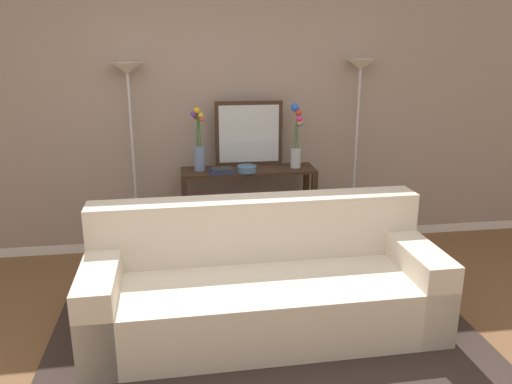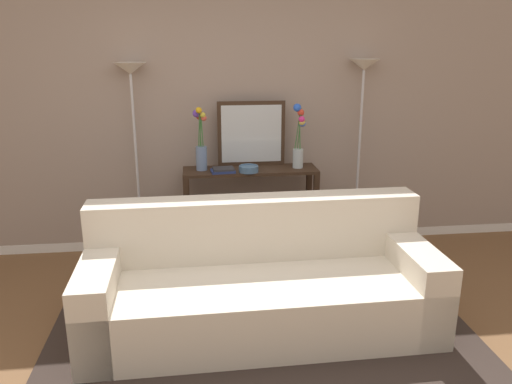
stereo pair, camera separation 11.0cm
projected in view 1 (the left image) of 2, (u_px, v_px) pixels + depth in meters
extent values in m
cube|color=white|center=(215.00, 238.00, 5.19)|extent=(12.00, 0.15, 0.09)
cube|color=gray|center=(211.00, 97.00, 4.78)|extent=(12.00, 0.14, 2.75)
cube|color=#332823|center=(266.00, 336.00, 3.55)|extent=(2.96, 2.04, 0.01)
cube|color=beige|center=(264.00, 303.00, 3.59)|extent=(2.43, 0.97, 0.42)
cube|color=beige|center=(256.00, 227.00, 3.78)|extent=(2.42, 0.30, 0.46)
cube|color=beige|center=(103.00, 304.00, 3.39)|extent=(0.25, 0.94, 0.60)
cube|color=beige|center=(410.00, 280.00, 3.73)|extent=(0.25, 0.94, 0.60)
cube|color=#382619|center=(248.00, 170.00, 4.66)|extent=(1.22, 0.35, 0.03)
cube|color=#382619|center=(249.00, 241.00, 4.86)|extent=(1.13, 0.30, 0.01)
cube|color=#382619|center=(186.00, 223.00, 4.56)|extent=(0.05, 0.05, 0.82)
cube|color=#382619|center=(313.00, 217.00, 4.73)|extent=(0.05, 0.05, 0.82)
cube|color=#382619|center=(185.00, 212.00, 4.84)|extent=(0.05, 0.05, 0.82)
cube|color=#382619|center=(306.00, 206.00, 5.01)|extent=(0.05, 0.05, 0.82)
cylinder|color=silver|center=(140.00, 254.00, 4.89)|extent=(0.26, 0.26, 0.02)
cylinder|color=silver|center=(134.00, 168.00, 4.65)|extent=(0.02, 0.02, 1.67)
cone|color=silver|center=(127.00, 68.00, 4.39)|extent=(0.28, 0.28, 0.10)
cylinder|color=silver|center=(351.00, 242.00, 5.19)|extent=(0.26, 0.26, 0.02)
cylinder|color=silver|center=(355.00, 159.00, 4.94)|extent=(0.02, 0.02, 1.69)
cone|color=silver|center=(361.00, 64.00, 4.69)|extent=(0.28, 0.28, 0.10)
cube|color=#382619|center=(249.00, 134.00, 4.71)|extent=(0.63, 0.02, 0.60)
cube|color=silver|center=(249.00, 134.00, 4.70)|extent=(0.56, 0.01, 0.53)
cylinder|color=#6B84AD|center=(199.00, 159.00, 4.58)|extent=(0.10, 0.10, 0.22)
cylinder|color=#3D7538|center=(200.00, 131.00, 4.50)|extent=(0.03, 0.03, 0.28)
sphere|color=gold|center=(201.00, 115.00, 4.44)|extent=(0.05, 0.05, 0.05)
cylinder|color=#3D7538|center=(200.00, 133.00, 4.50)|extent=(0.02, 0.02, 0.26)
sphere|color=#E55744|center=(202.00, 118.00, 4.46)|extent=(0.05, 0.05, 0.05)
cylinder|color=#3D7538|center=(198.00, 132.00, 4.52)|extent=(0.02, 0.01, 0.26)
sphere|color=red|center=(197.00, 117.00, 4.50)|extent=(0.06, 0.06, 0.06)
cylinder|color=#3D7538|center=(197.00, 130.00, 4.51)|extent=(0.02, 0.04, 0.29)
sphere|color=#6C41C7|center=(194.00, 114.00, 4.47)|extent=(0.07, 0.07, 0.07)
cylinder|color=#3D7538|center=(198.00, 129.00, 4.48)|extent=(0.02, 0.01, 0.33)
sphere|color=gold|center=(197.00, 110.00, 4.42)|extent=(0.05, 0.05, 0.05)
cylinder|color=silver|center=(296.00, 158.00, 4.69)|extent=(0.10, 0.10, 0.17)
cylinder|color=#3D7538|center=(297.00, 131.00, 4.63)|extent=(0.03, 0.03, 0.33)
sphere|color=red|center=(298.00, 112.00, 4.60)|extent=(0.06, 0.06, 0.06)
cylinder|color=#3D7538|center=(298.00, 136.00, 4.63)|extent=(0.02, 0.03, 0.24)
sphere|color=#4D76DF|center=(300.00, 123.00, 4.59)|extent=(0.06, 0.06, 0.06)
cylinder|color=#3D7538|center=(298.00, 136.00, 4.63)|extent=(0.02, 0.02, 0.24)
sphere|color=gold|center=(300.00, 123.00, 4.58)|extent=(0.06, 0.06, 0.06)
cylinder|color=#3D7538|center=(297.00, 134.00, 4.62)|extent=(0.03, 0.02, 0.28)
sphere|color=#DD2C81|center=(299.00, 119.00, 4.57)|extent=(0.06, 0.06, 0.06)
cylinder|color=#3D7538|center=(295.00, 128.00, 4.63)|extent=(0.06, 0.02, 0.37)
sphere|color=blue|center=(295.00, 107.00, 4.59)|extent=(0.07, 0.07, 0.07)
cylinder|color=#4C7093|center=(247.00, 169.00, 4.55)|extent=(0.18, 0.18, 0.05)
torus|color=#4C7093|center=(247.00, 166.00, 4.54)|extent=(0.17, 0.17, 0.01)
cube|color=navy|center=(221.00, 171.00, 4.54)|extent=(0.22, 0.17, 0.02)
cube|color=#2D2D33|center=(222.00, 169.00, 4.53)|extent=(0.20, 0.16, 0.02)
cube|color=slate|center=(198.00, 253.00, 4.82)|extent=(0.03, 0.17, 0.10)
cube|color=#1E7075|center=(202.00, 252.00, 4.82)|extent=(0.06, 0.13, 0.12)
cube|color=tan|center=(207.00, 252.00, 4.83)|extent=(0.03, 0.15, 0.10)
cube|color=#2D2D33|center=(210.00, 252.00, 4.84)|extent=(0.03, 0.15, 0.10)
cube|color=gold|center=(215.00, 251.00, 4.84)|extent=(0.05, 0.15, 0.12)
cube|color=#236033|center=(220.00, 251.00, 4.85)|extent=(0.04, 0.16, 0.11)
cube|color=#BC3328|center=(224.00, 250.00, 4.85)|extent=(0.03, 0.14, 0.13)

